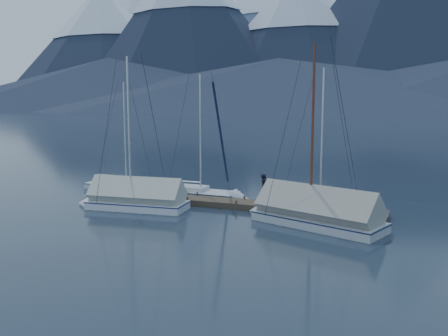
% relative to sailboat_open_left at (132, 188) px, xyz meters
% --- Properties ---
extents(ground, '(1000.00, 1000.00, 0.00)m').
position_rel_sailboat_open_left_xyz_m(ground, '(7.66, -4.34, -0.14)').
color(ground, black).
rests_on(ground, ground).
extents(mountain_range, '(877.00, 584.00, 150.50)m').
position_rel_sailboat_open_left_xyz_m(mountain_range, '(11.78, 366.10, 58.51)').
color(mountain_range, '#475675').
rests_on(mountain_range, ground).
extents(dock, '(18.00, 1.50, 0.54)m').
position_rel_sailboat_open_left_xyz_m(dock, '(7.66, -2.34, -0.03)').
color(dock, '#382D23').
rests_on(dock, ground).
extents(mooring_posts, '(15.12, 1.52, 0.35)m').
position_rel_sailboat_open_left_xyz_m(mooring_posts, '(7.16, -2.34, 0.21)').
color(mooring_posts, '#382D23').
rests_on(mooring_posts, ground).
extents(sailboat_open_left, '(6.04, 2.59, 7.95)m').
position_rel_sailboat_open_left_xyz_m(sailboat_open_left, '(0.00, 0.00, 0.00)').
color(sailboat_open_left, silver).
rests_on(sailboat_open_left, ground).
extents(sailboat_open_mid, '(6.37, 2.72, 8.37)m').
position_rel_sailboat_open_left_xyz_m(sailboat_open_mid, '(5.86, -0.60, 0.01)').
color(sailboat_open_mid, silver).
rests_on(sailboat_open_mid, ground).
extents(sailboat_open_right, '(6.77, 4.11, 8.66)m').
position_rel_sailboat_open_left_xyz_m(sailboat_open_right, '(13.11, 0.30, 0.01)').
color(sailboat_open_right, silver).
rests_on(sailboat_open_right, ground).
extents(sailboat_covered_near, '(7.71, 4.62, 9.60)m').
position_rel_sailboat_open_left_xyz_m(sailboat_covered_near, '(12.96, -4.68, 0.34)').
color(sailboat_covered_near, silver).
rests_on(sailboat_covered_near, ground).
extents(sailboat_covered_far, '(6.72, 2.83, 9.20)m').
position_rel_sailboat_open_left_xyz_m(sailboat_covered_far, '(2.92, -4.90, 0.31)').
color(sailboat_covered_far, white).
rests_on(sailboat_covered_far, ground).
extents(person, '(0.47, 0.63, 1.60)m').
position_rel_sailboat_open_left_xyz_m(person, '(9.96, -2.04, 1.00)').
color(person, black).
rests_on(person, dock).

